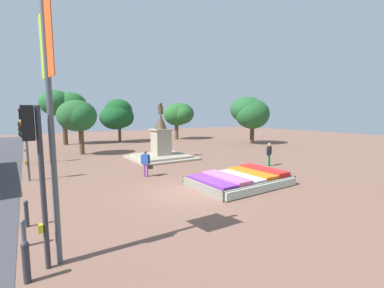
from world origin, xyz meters
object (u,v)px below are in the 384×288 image
traffic_light_far_corner (23,126)px  kerb_bollard_north (26,213)px  kerb_bollard_mid_a (26,261)px  banner_pole (50,115)px  traffic_light_mid_block (24,140)px  kerb_bollard_mid_b (24,232)px  pedestrian_with_handbag (146,162)px  statue_monument (161,148)px  pedestrian_crossing_plaza (269,153)px  traffic_light_near_crossing (36,160)px  flower_planter (241,180)px

traffic_light_far_corner → kerb_bollard_north: size_ratio=4.55×
kerb_bollard_mid_a → banner_pole: bearing=33.1°
traffic_light_mid_block → kerb_bollard_mid_b: size_ratio=4.15×
pedestrian_with_handbag → kerb_bollard_north: bearing=-145.0°
pedestrian_with_handbag → kerb_bollard_mid_a: (-6.08, -7.65, -0.38)m
pedestrian_with_handbag → kerb_bollard_north: (-6.06, -4.25, -0.41)m
kerb_bollard_mid_b → pedestrian_with_handbag: bearing=43.1°
statue_monument → pedestrian_with_handbag: size_ratio=3.09×
traffic_light_mid_block → pedestrian_crossing_plaza: traffic_light_mid_block is taller
traffic_light_near_crossing → flower_planter: bearing=17.2°
flower_planter → kerb_bollard_mid_b: size_ratio=6.37×
flower_planter → traffic_light_far_corner: traffic_light_far_corner is taller
traffic_light_mid_block → banner_pole: (0.65, -9.89, 1.44)m
traffic_light_far_corner → pedestrian_with_handbag: (6.06, -8.46, -1.94)m
banner_pole → kerb_bollard_mid_a: banner_pole is taller
kerb_bollard_mid_b → flower_planter: bearing=7.9°
traffic_light_near_crossing → traffic_light_far_corner: traffic_light_far_corner is taller
kerb_bollard_mid_a → statue_monument: bearing=53.1°
flower_planter → traffic_light_far_corner: bearing=126.8°
kerb_bollard_mid_a → kerb_bollard_mid_b: size_ratio=1.22×
traffic_light_near_crossing → kerb_bollard_north: traffic_light_near_crossing is taller
traffic_light_mid_block → traffic_light_far_corner: size_ratio=0.80×
flower_planter → traffic_light_near_crossing: bearing=-162.8°
flower_planter → pedestrian_with_handbag: 5.68m
banner_pole → pedestrian_with_handbag: bearing=53.2°
traffic_light_near_crossing → traffic_light_mid_block: traffic_light_near_crossing is taller
traffic_light_mid_block → banner_pole: bearing=-86.2°
traffic_light_mid_block → kerb_bollard_mid_b: bearing=-90.7°
traffic_light_near_crossing → kerb_bollard_north: bearing=96.0°
traffic_light_near_crossing → pedestrian_crossing_plaza: bearing=20.6°
traffic_light_far_corner → kerb_bollard_mid_b: size_ratio=5.17×
traffic_light_mid_block → pedestrian_crossing_plaza: size_ratio=2.00×
flower_planter → kerb_bollard_mid_a: (-9.62, -3.26, 0.23)m
pedestrian_with_handbag → kerb_bollard_mid_b: bearing=-136.9°
pedestrian_crossing_plaza → traffic_light_near_crossing: bearing=-159.4°
banner_pole → kerb_bollard_mid_b: size_ratio=8.23×
banner_pole → pedestrian_crossing_plaza: bearing=20.8°
traffic_light_mid_block → banner_pole: size_ratio=0.50×
pedestrian_with_handbag → pedestrian_crossing_plaza: size_ratio=0.96×
traffic_light_mid_block → traffic_light_far_corner: bearing=90.3°
traffic_light_mid_block → kerb_bollard_north: bearing=-90.3°
pedestrian_crossing_plaza → flower_planter: bearing=-153.8°
traffic_light_far_corner → kerb_bollard_north: bearing=-90.0°
banner_pole → pedestrian_crossing_plaza: 15.33m
traffic_light_far_corner → traffic_light_near_crossing: bearing=-88.8°
pedestrian_crossing_plaza → kerb_bollard_mid_b: pedestrian_crossing_plaza is taller
banner_pole → statue_monument: bearing=54.2°
statue_monument → pedestrian_with_handbag: (-3.52, -5.13, -0.02)m
banner_pole → kerb_bollard_north: 4.46m
statue_monument → banner_pole: (-8.90, -12.33, 2.84)m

